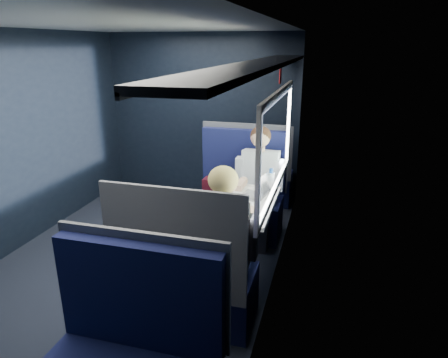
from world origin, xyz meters
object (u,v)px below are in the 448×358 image
(seat_row_front, at_px, (255,175))
(bottle_small, at_px, (271,181))
(man, at_px, (258,181))
(table, at_px, (237,209))
(seat_bay_near, at_px, (239,198))
(laptop, at_px, (258,191))
(woman, at_px, (225,237))
(seat_bay_far, at_px, (188,279))
(cup, at_px, (264,185))

(seat_row_front, height_order, bottle_small, seat_row_front)
(man, height_order, bottle_small, man)
(table, bearing_deg, seat_bay_near, 102.35)
(man, xyz_separation_m, laptop, (0.09, -0.55, 0.08))
(table, distance_m, seat_row_front, 1.82)
(bottle_small, bearing_deg, woman, -100.14)
(seat_row_front, height_order, man, man)
(seat_bay_far, height_order, laptop, seat_bay_far)
(seat_bay_far, bearing_deg, table, 78.22)
(bottle_small, bearing_deg, seat_bay_far, -109.76)
(woman, xyz_separation_m, cup, (0.11, 1.11, 0.05))
(man, bearing_deg, bottle_small, -61.95)
(seat_bay_near, distance_m, man, 0.43)
(bottle_small, bearing_deg, seat_row_front, 106.81)
(seat_bay_near, relative_size, woman, 0.95)
(cup, bearing_deg, laptop, -94.80)
(woman, height_order, laptop, woman)
(seat_row_front, relative_size, woman, 0.88)
(seat_bay_far, distance_m, cup, 1.37)
(seat_bay_near, distance_m, woman, 1.63)
(seat_bay_near, xyz_separation_m, cup, (0.37, -0.47, 0.36))
(seat_bay_far, relative_size, seat_row_front, 1.09)
(seat_bay_near, height_order, man, man)
(laptop, bearing_deg, seat_row_front, 101.78)
(seat_row_front, bearing_deg, table, -84.20)
(laptop, relative_size, cup, 3.83)
(seat_bay_far, height_order, bottle_small, seat_bay_far)
(seat_bay_near, relative_size, cup, 15.00)
(table, distance_m, woman, 0.71)
(woman, bearing_deg, seat_bay_far, -146.18)
(seat_row_front, distance_m, laptop, 1.72)
(laptop, bearing_deg, woman, -96.15)
(seat_row_front, bearing_deg, bottle_small, -73.19)
(man, bearing_deg, woman, -90.00)
(table, xyz_separation_m, seat_bay_near, (-0.19, 0.87, -0.24))
(seat_bay_near, relative_size, laptop, 3.92)
(table, xyz_separation_m, woman, (0.07, -0.71, 0.06))
(table, height_order, laptop, laptop)
(woman, bearing_deg, cup, 84.15)
(seat_bay_near, bearing_deg, woman, -80.71)
(seat_bay_near, height_order, seat_bay_far, same)
(table, height_order, woman, woman)
(seat_bay_near, bearing_deg, seat_row_front, 89.49)
(seat_row_front, height_order, woman, woman)
(seat_row_front, distance_m, bottle_small, 1.58)
(seat_bay_far, xyz_separation_m, man, (0.25, 1.57, 0.30))
(woman, xyz_separation_m, laptop, (0.09, 0.86, 0.07))
(table, height_order, man, man)
(man, relative_size, laptop, 4.11)
(seat_bay_far, distance_m, woman, 0.43)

